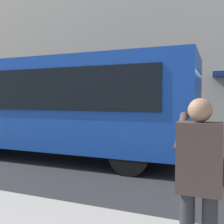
# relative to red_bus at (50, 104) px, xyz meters

# --- Properties ---
(ground_plane) EXTENTS (60.00, 60.00, 0.00)m
(ground_plane) POSITION_rel_red_bus_xyz_m (-3.44, -0.12, -1.68)
(ground_plane) COLOR #2B2B2D
(building_facade_far) EXTENTS (28.00, 1.55, 12.00)m
(building_facade_far) POSITION_rel_red_bus_xyz_m (-3.45, -6.91, 4.30)
(building_facade_far) COLOR beige
(building_facade_far) RESTS_ON ground_plane
(red_bus) EXTENTS (9.05, 2.54, 3.08)m
(red_bus) POSITION_rel_red_bus_xyz_m (0.00, 0.00, 0.00)
(red_bus) COLOR #1947AD
(red_bus) RESTS_ON ground_plane
(pedestrian_photographer) EXTENTS (0.53, 0.52, 1.70)m
(pedestrian_photographer) POSITION_rel_red_bus_xyz_m (-4.83, 4.52, -0.54)
(pedestrian_photographer) COLOR #2D2D33
(pedestrian_photographer) RESTS_ON sidewalk_curb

